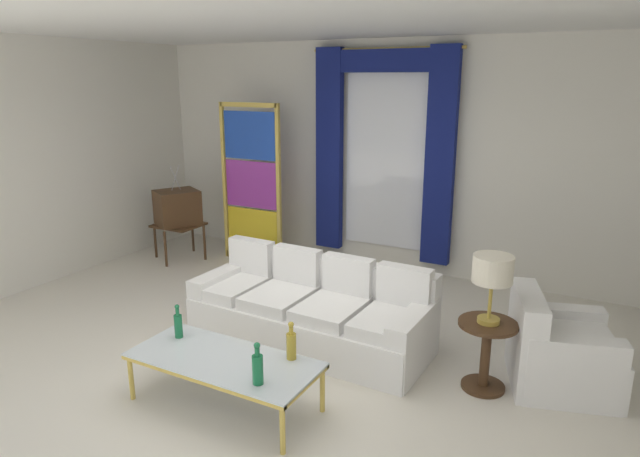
{
  "coord_description": "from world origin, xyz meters",
  "views": [
    {
      "loc": [
        2.6,
        -3.84,
        2.51
      ],
      "look_at": [
        0.04,
        0.9,
        1.05
      ],
      "focal_mm": 31.17,
      "sensor_mm": 36.0,
      "label": 1
    }
  ],
  "objects_px": {
    "bottle_blue_decanter": "(178,324)",
    "vintage_tv": "(177,209)",
    "bottle_crystal_tall": "(291,344)",
    "stained_glass_divider": "(251,187)",
    "coffee_table": "(224,362)",
    "bottle_amber_squat": "(258,367)",
    "armchair_white": "(556,353)",
    "table_lamp_brass": "(493,272)",
    "couch_white_long": "(313,311)",
    "peacock_figurine": "(259,259)",
    "round_side_table": "(486,349)"
  },
  "relations": [
    {
      "from": "coffee_table",
      "to": "bottle_crystal_tall",
      "type": "bearing_deg",
      "value": 27.82
    },
    {
      "from": "stained_glass_divider",
      "to": "bottle_blue_decanter",
      "type": "bearing_deg",
      "value": -65.75
    },
    {
      "from": "bottle_blue_decanter",
      "to": "stained_glass_divider",
      "type": "distance_m",
      "value": 3.3
    },
    {
      "from": "coffee_table",
      "to": "stained_glass_divider",
      "type": "xyz_separation_m",
      "value": [
        -1.89,
        3.08,
        0.68
      ]
    },
    {
      "from": "bottle_crystal_tall",
      "to": "stained_glass_divider",
      "type": "relative_size",
      "value": 0.14
    },
    {
      "from": "vintage_tv",
      "to": "table_lamp_brass",
      "type": "xyz_separation_m",
      "value": [
        4.61,
        -1.44,
        0.3
      ]
    },
    {
      "from": "bottle_amber_squat",
      "to": "peacock_figurine",
      "type": "distance_m",
      "value": 3.44
    },
    {
      "from": "coffee_table",
      "to": "armchair_white",
      "type": "relative_size",
      "value": 1.49
    },
    {
      "from": "table_lamp_brass",
      "to": "armchair_white",
      "type": "bearing_deg",
      "value": 33.93
    },
    {
      "from": "bottle_blue_decanter",
      "to": "stained_glass_divider",
      "type": "xyz_separation_m",
      "value": [
        -1.34,
        2.97,
        0.53
      ]
    },
    {
      "from": "stained_glass_divider",
      "to": "table_lamp_brass",
      "type": "xyz_separation_m",
      "value": [
        3.64,
        -1.86,
        -0.03
      ]
    },
    {
      "from": "bottle_blue_decanter",
      "to": "vintage_tv",
      "type": "xyz_separation_m",
      "value": [
        -2.32,
        2.55,
        0.2
      ]
    },
    {
      "from": "vintage_tv",
      "to": "armchair_white",
      "type": "bearing_deg",
      "value": -12.07
    },
    {
      "from": "stained_glass_divider",
      "to": "round_side_table",
      "type": "relative_size",
      "value": 3.7
    },
    {
      "from": "coffee_table",
      "to": "vintage_tv",
      "type": "distance_m",
      "value": 3.93
    },
    {
      "from": "coffee_table",
      "to": "bottle_blue_decanter",
      "type": "bearing_deg",
      "value": 168.52
    },
    {
      "from": "armchair_white",
      "to": "bottle_amber_squat",
      "type": "bearing_deg",
      "value": -135.9
    },
    {
      "from": "bottle_blue_decanter",
      "to": "vintage_tv",
      "type": "relative_size",
      "value": 0.22
    },
    {
      "from": "coffee_table",
      "to": "round_side_table",
      "type": "bearing_deg",
      "value": 35.18
    },
    {
      "from": "coffee_table",
      "to": "bottle_amber_squat",
      "type": "relative_size",
      "value": 4.72
    },
    {
      "from": "coffee_table",
      "to": "bottle_blue_decanter",
      "type": "height_order",
      "value": "bottle_blue_decanter"
    },
    {
      "from": "coffee_table",
      "to": "bottle_amber_squat",
      "type": "bearing_deg",
      "value": -21.69
    },
    {
      "from": "vintage_tv",
      "to": "round_side_table",
      "type": "xyz_separation_m",
      "value": [
        4.61,
        -1.44,
        -0.37
      ]
    },
    {
      "from": "bottle_blue_decanter",
      "to": "bottle_crystal_tall",
      "type": "bearing_deg",
      "value": 7.46
    },
    {
      "from": "bottle_crystal_tall",
      "to": "peacock_figurine",
      "type": "height_order",
      "value": "bottle_crystal_tall"
    },
    {
      "from": "vintage_tv",
      "to": "peacock_figurine",
      "type": "bearing_deg",
      "value": -0.84
    },
    {
      "from": "coffee_table",
      "to": "armchair_white",
      "type": "height_order",
      "value": "armchair_white"
    },
    {
      "from": "bottle_blue_decanter",
      "to": "bottle_amber_squat",
      "type": "relative_size",
      "value": 0.92
    },
    {
      "from": "armchair_white",
      "to": "table_lamp_brass",
      "type": "bearing_deg",
      "value": -146.07
    },
    {
      "from": "coffee_table",
      "to": "bottle_crystal_tall",
      "type": "relative_size",
      "value": 4.88
    },
    {
      "from": "round_side_table",
      "to": "couch_white_long",
      "type": "bearing_deg",
      "value": 176.22
    },
    {
      "from": "armchair_white",
      "to": "stained_glass_divider",
      "type": "height_order",
      "value": "stained_glass_divider"
    },
    {
      "from": "bottle_blue_decanter",
      "to": "bottle_crystal_tall",
      "type": "xyz_separation_m",
      "value": [
        1.02,
        0.13,
        0.01
      ]
    },
    {
      "from": "stained_glass_divider",
      "to": "peacock_figurine",
      "type": "distance_m",
      "value": 1.03
    },
    {
      "from": "bottle_blue_decanter",
      "to": "stained_glass_divider",
      "type": "relative_size",
      "value": 0.13
    },
    {
      "from": "bottle_amber_squat",
      "to": "table_lamp_brass",
      "type": "xyz_separation_m",
      "value": [
        1.3,
        1.41,
        0.49
      ]
    },
    {
      "from": "bottle_amber_squat",
      "to": "vintage_tv",
      "type": "distance_m",
      "value": 4.37
    },
    {
      "from": "bottle_blue_decanter",
      "to": "armchair_white",
      "type": "bearing_deg",
      "value": 27.45
    },
    {
      "from": "couch_white_long",
      "to": "armchair_white",
      "type": "xyz_separation_m",
      "value": [
        2.2,
        0.23,
        -0.02
      ]
    },
    {
      "from": "coffee_table",
      "to": "bottle_crystal_tall",
      "type": "distance_m",
      "value": 0.55
    },
    {
      "from": "couch_white_long",
      "to": "vintage_tv",
      "type": "relative_size",
      "value": 1.76
    },
    {
      "from": "bottle_amber_squat",
      "to": "coffee_table",
      "type": "bearing_deg",
      "value": 158.31
    },
    {
      "from": "peacock_figurine",
      "to": "table_lamp_brass",
      "type": "relative_size",
      "value": 1.05
    },
    {
      "from": "bottle_crystal_tall",
      "to": "table_lamp_brass",
      "type": "bearing_deg",
      "value": 37.59
    },
    {
      "from": "bottle_crystal_tall",
      "to": "stained_glass_divider",
      "type": "height_order",
      "value": "stained_glass_divider"
    },
    {
      "from": "bottle_blue_decanter",
      "to": "round_side_table",
      "type": "relative_size",
      "value": 0.5
    },
    {
      "from": "round_side_table",
      "to": "table_lamp_brass",
      "type": "distance_m",
      "value": 0.67
    },
    {
      "from": "coffee_table",
      "to": "stained_glass_divider",
      "type": "height_order",
      "value": "stained_glass_divider"
    },
    {
      "from": "bottle_blue_decanter",
      "to": "peacock_figurine",
      "type": "relative_size",
      "value": 0.49
    },
    {
      "from": "couch_white_long",
      "to": "bottle_crystal_tall",
      "type": "relative_size",
      "value": 7.62
    }
  ]
}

